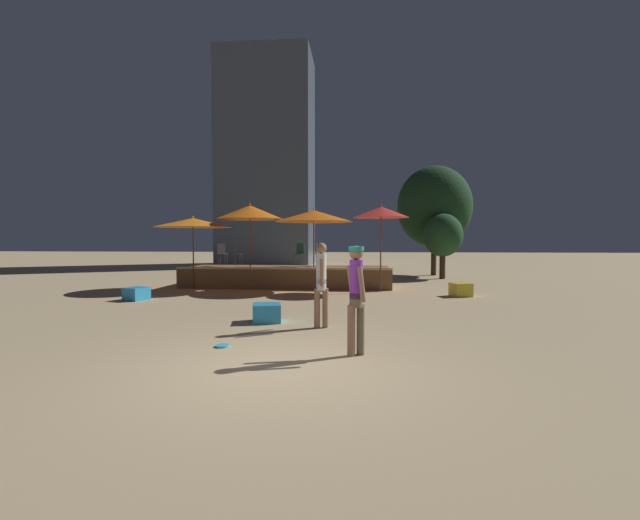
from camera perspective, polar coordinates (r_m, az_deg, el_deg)
The scene contains 19 objects.
ground_plane at distance 6.60m, azimuth -5.64°, elevation -14.09°, with size 120.00×120.00×0.00m, color tan.
wooden_deck at distance 17.80m, azimuth -4.28°, elevation -2.19°, with size 8.35×2.89×0.85m.
patio_umbrella_0 at distance 16.34m, azimuth -0.83°, elevation 5.87°, with size 2.99×2.99×3.11m.
patio_umbrella_1 at distance 17.26m, azimuth -16.59°, elevation 4.79°, with size 2.96×2.96×2.83m.
patio_umbrella_2 at distance 15.82m, azimuth 8.14°, elevation 6.32°, with size 2.06×2.06×3.20m.
patio_umbrella_3 at distance 16.75m, azimuth -9.32°, elevation 6.29°, with size 2.58×2.58×3.31m.
cube_seat_0 at distance 10.08m, azimuth -7.11°, elevation -7.00°, with size 0.75×0.75×0.42m.
cube_seat_1 at distance 14.74m, azimuth -23.28°, elevation -4.15°, with size 0.79×0.79×0.40m.
cube_seat_2 at distance 15.21m, azimuth 18.26°, elevation -3.78°, with size 0.73×0.73×0.45m.
person_0 at distance 9.23m, azimuth 0.16°, elevation -2.75°, with size 0.31×0.52×1.84m.
person_1 at distance 7.04m, azimuth 4.84°, elevation -4.39°, with size 0.36×0.54×1.81m.
bistro_chair_0 at distance 18.29m, azimuth -11.20°, elevation 1.06°, with size 0.48×0.48×0.90m.
bistro_chair_1 at distance 18.19m, azimuth -0.24°, elevation 1.10°, with size 0.40×0.40×0.90m.
bistro_chair_2 at distance 19.05m, azimuth -12.96°, elevation 1.11°, with size 0.48×0.48×0.90m.
bistro_chair_3 at distance 18.37m, azimuth -2.76°, elevation 1.11°, with size 0.44×0.44×0.90m.
frisbee_disc at distance 7.95m, azimuth -12.93°, elevation -11.09°, with size 0.24×0.24×0.03m.
background_tree_0 at distance 23.80m, azimuth 15.00°, elevation 6.89°, with size 3.93×3.93×5.85m.
background_tree_1 at distance 21.69m, azimuth 16.06°, elevation 3.16°, with size 1.91×1.91×3.19m.
distant_building at distance 33.96m, azimuth -7.10°, elevation 12.97°, with size 6.95×4.95×15.94m.
Camera 1 is at (1.16, -6.21, 1.90)m, focal length 24.00 mm.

